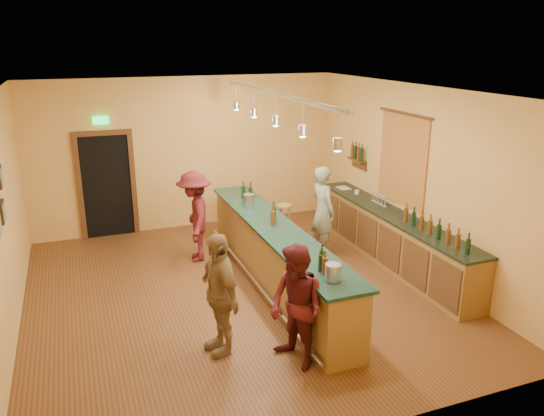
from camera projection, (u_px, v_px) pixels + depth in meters
name	position (u px, v px, depth m)	size (l,w,h in m)	color
floor	(239.00, 292.00, 8.58)	(7.00, 7.00, 0.00)	#503517
ceiling	(235.00, 91.00, 7.61)	(6.50, 7.00, 0.02)	silver
wall_back	(188.00, 154.00, 11.21)	(6.50, 0.02, 3.20)	gold
wall_front	(347.00, 297.00, 4.98)	(6.50, 0.02, 3.20)	gold
wall_left	(2.00, 223.00, 6.99)	(0.02, 7.00, 3.20)	gold
wall_right	(416.00, 179.00, 9.20)	(0.02, 7.00, 3.20)	gold
doorway	(107.00, 183.00, 10.76)	(1.15, 0.09, 2.48)	black
tapestry	(403.00, 160.00, 9.47)	(0.03, 1.40, 1.60)	#A73F21
bottle_shelf	(357.00, 154.00, 10.84)	(0.17, 0.55, 0.54)	#4A2A16
back_counter	(392.00, 237.00, 9.60)	(0.60, 4.55, 1.27)	brown
tasting_bar	(275.00, 252.00, 8.61)	(0.73, 5.10, 1.38)	brown
pendant_track	(276.00, 105.00, 7.89)	(0.11, 4.60, 0.50)	silver
bartender	(323.00, 211.00, 9.88)	(0.62, 0.41, 1.71)	gray
customer_a	(297.00, 307.00, 6.47)	(0.77, 0.60, 1.59)	#59191E
customer_b	(219.00, 294.00, 6.75)	(0.96, 0.40, 1.64)	#997A51
customer_c	(195.00, 216.00, 9.63)	(1.08, 0.62, 1.68)	#59191E
bar_stool	(284.00, 212.00, 10.96)	(0.32, 0.32, 0.66)	#AA834C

